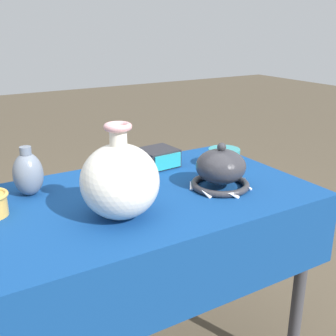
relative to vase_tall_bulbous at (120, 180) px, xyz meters
name	(u,v)px	position (x,y,z in m)	size (l,w,h in m)	color
display_table	(141,220)	(0.12, 0.10, -0.19)	(1.11, 0.66, 0.74)	#38383D
vase_tall_bulbous	(120,180)	(0.00, 0.00, 0.00)	(0.22, 0.22, 0.27)	white
vase_dome_bell	(221,170)	(0.37, 0.03, -0.05)	(0.21, 0.21, 0.16)	#2D2D33
mosaic_tile_box	(158,158)	(0.31, 0.33, -0.08)	(0.14, 0.14, 0.07)	#232328
jar_round_slate	(28,174)	(-0.18, 0.29, -0.04)	(0.09, 0.09, 0.16)	slate
pot_squat_teal	(224,158)	(0.52, 0.20, -0.07)	(0.12, 0.12, 0.07)	teal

